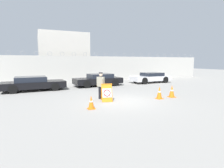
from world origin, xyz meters
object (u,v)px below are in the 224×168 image
security_guard (101,85)px  parked_car_rear_sedan (98,80)px  parked_car_front_coupe (34,83)px  parked_car_far_side (151,77)px  barricade_sign (107,93)px  traffic_cone_far (91,102)px  traffic_cone_near (159,93)px  traffic_cone_mid (172,91)px

security_guard → parked_car_rear_sedan: size_ratio=0.35×
parked_car_front_coupe → parked_car_far_side: parked_car_front_coupe is taller
barricade_sign → traffic_cone_far: barricade_sign is taller
security_guard → parked_car_far_side: (8.00, 5.90, -0.33)m
barricade_sign → parked_car_front_coupe: parked_car_front_coupe is taller
security_guard → parked_car_far_side: 9.94m
traffic_cone_near → traffic_cone_far: (-4.65, -0.61, -0.06)m
parked_car_far_side → traffic_cone_mid: bearing=62.3°
barricade_sign → traffic_cone_far: 1.88m
parked_car_front_coupe → barricade_sign: bearing=-58.6°
traffic_cone_mid → traffic_cone_far: size_ratio=1.18×
security_guard → parked_car_far_side: security_guard is taller
barricade_sign → traffic_cone_far: size_ratio=1.56×
traffic_cone_near → parked_car_front_coupe: bearing=138.2°
barricade_sign → traffic_cone_far: (-1.34, -1.30, -0.19)m
security_guard → traffic_cone_near: (3.43, -1.38, -0.53)m
barricade_sign → security_guard: (-0.12, 0.69, 0.40)m
traffic_cone_far → parked_car_front_coupe: parked_car_front_coupe is taller
security_guard → traffic_cone_near: bearing=27.9°
traffic_cone_near → parked_car_rear_sedan: parked_car_rear_sedan is taller
security_guard → traffic_cone_near: 3.73m
traffic_cone_far → parked_car_rear_sedan: 8.34m
barricade_sign → parked_car_rear_sedan: 6.68m
barricade_sign → parked_car_far_side: bearing=53.9°
barricade_sign → parked_car_rear_sedan: bearing=89.2°
parked_car_far_side → traffic_cone_near: bearing=56.1°
parked_car_far_side → traffic_cone_far: bearing=38.8°
security_guard → parked_car_rear_sedan: 6.06m
traffic_cone_near → traffic_cone_mid: bearing=4.5°
barricade_sign → parked_car_rear_sedan: (1.71, 6.46, 0.08)m
barricade_sign → parked_car_front_coupe: size_ratio=0.21×
barricade_sign → traffic_cone_near: (3.31, -0.69, -0.13)m
traffic_cone_near → traffic_cone_far: bearing=-172.6°
traffic_cone_near → traffic_cone_mid: traffic_cone_mid is taller
security_guard → traffic_cone_far: (-1.22, -1.99, -0.59)m
traffic_cone_far → parked_car_rear_sedan: bearing=68.6°
traffic_cone_mid → parked_car_rear_sedan: bearing=110.8°
traffic_cone_near → parked_car_front_coupe: parked_car_front_coupe is taller
barricade_sign → security_guard: 0.80m
traffic_cone_far → parked_car_front_coupe: size_ratio=0.14×
security_guard → parked_car_far_side: size_ratio=0.37×
traffic_cone_mid → parked_car_far_side: (3.49, 7.20, 0.20)m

